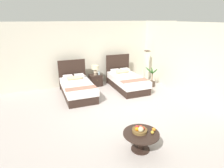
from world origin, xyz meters
TOP-DOWN VIEW (x-y plane):
  - ground_plane at (0.00, 0.00)m, footprint 9.40×10.03m
  - wall_back at (0.00, 3.22)m, footprint 9.40×0.12m
  - wall_side_right at (2.90, 0.40)m, footprint 0.12×5.63m
  - bed_near_window at (-1.09, 1.84)m, footprint 1.21×2.16m
  - bed_near_corner at (1.10, 1.84)m, footprint 1.21×2.23m
  - nightstand at (-0.04, 2.70)m, footprint 0.52×0.49m
  - table_lamp at (-0.04, 2.72)m, footprint 0.33×0.33m
  - vase at (0.12, 2.66)m, footprint 0.08×0.08m
  - coffee_table at (-0.56, -2.06)m, footprint 0.84×0.84m
  - fruit_bowl at (-0.58, -2.02)m, footprint 0.36×0.36m
  - loose_apple at (-0.34, -2.19)m, footprint 0.08×0.08m
  - loose_orange at (-0.25, -2.10)m, footprint 0.09×0.09m
  - floor_lamp_corner at (2.44, 2.36)m, footprint 0.22×0.22m
  - potted_palm at (2.25, 1.59)m, footprint 0.56×0.50m

SIDE VIEW (x-z plane):
  - ground_plane at x=0.00m, z-range -0.02..0.00m
  - nightstand at x=-0.04m, z-range 0.00..0.51m
  - potted_palm at x=2.25m, z-range -0.19..0.72m
  - bed_near_window at x=-1.09m, z-range -0.32..0.94m
  - bed_near_corner at x=1.10m, z-range -0.34..0.98m
  - coffee_table at x=-0.56m, z-range 0.11..0.55m
  - loose_apple at x=-0.34m, z-range 0.45..0.52m
  - loose_orange at x=-0.25m, z-range 0.45..0.53m
  - fruit_bowl at x=-0.58m, z-range 0.42..0.60m
  - vase at x=0.12m, z-range 0.51..0.67m
  - floor_lamp_corner at x=2.44m, z-range 0.00..1.50m
  - table_lamp at x=-0.04m, z-range 0.59..1.02m
  - wall_back at x=0.00m, z-range 0.00..2.82m
  - wall_side_right at x=2.90m, z-range 0.00..2.82m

